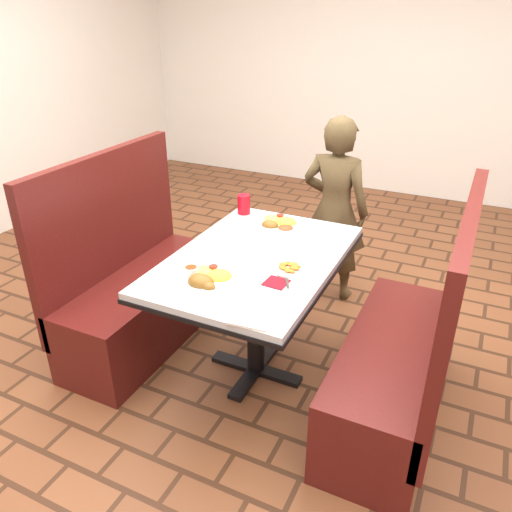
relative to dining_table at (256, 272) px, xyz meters
name	(u,v)px	position (x,y,z in m)	size (l,w,h in m)	color
room	(256,4)	(0.00, 0.00, 1.26)	(7.00, 7.04, 2.82)	brown
dining_table	(256,272)	(0.00, 0.00, 0.00)	(0.81, 1.21, 0.75)	silver
booth_bench_left	(139,292)	(-0.80, 0.00, -0.32)	(0.47, 1.20, 1.17)	#531613
booth_bench_right	(402,364)	(0.80, 0.00, -0.32)	(0.47, 1.20, 1.17)	#531613
diner_person	(335,210)	(0.10, 1.05, -0.01)	(0.47, 0.31, 1.29)	brown
near_dinner_plate	(208,276)	(-0.09, -0.34, 0.13)	(0.29, 0.29, 0.09)	white
far_dinner_plate	(279,222)	(-0.05, 0.41, 0.12)	(0.30, 0.30, 0.08)	white
plantain_plate	(289,269)	(0.21, -0.07, 0.11)	(0.17, 0.17, 0.03)	white
maroon_napkin	(276,283)	(0.21, -0.21, 0.10)	(0.11, 0.11, 0.00)	#5D0E17
spoon_utensil	(287,281)	(0.25, -0.19, 0.10)	(0.01, 0.14, 0.00)	silver
red_tumbler	(244,204)	(-0.32, 0.50, 0.16)	(0.08, 0.08, 0.12)	red
paper_napkin	(254,319)	(0.24, -0.53, 0.10)	(0.19, 0.14, 0.01)	white
knife_utensil	(206,285)	(-0.07, -0.38, 0.11)	(0.01, 0.17, 0.00)	silver
fork_utensil	(206,283)	(-0.08, -0.37, 0.11)	(0.01, 0.16, 0.00)	silver
lettuce_shreds	(268,253)	(0.04, 0.06, 0.10)	(0.28, 0.32, 0.00)	#8BBD4B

